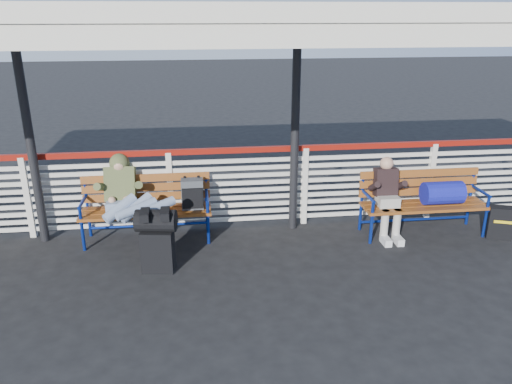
{
  "coord_description": "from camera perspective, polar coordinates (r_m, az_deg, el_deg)",
  "views": [
    {
      "loc": [
        0.39,
        -5.06,
        3.09
      ],
      "look_at": [
        1.15,
        1.0,
        0.87
      ],
      "focal_mm": 35.0,
      "sensor_mm": 36.0,
      "label": 1
    }
  ],
  "objects": [
    {
      "name": "ground",
      "position": [
        5.94,
        -10.05,
        -11.73
      ],
      "size": [
        60.0,
        60.0,
        0.0
      ],
      "primitive_type": "plane",
      "color": "black",
      "rests_on": "ground"
    },
    {
      "name": "fence",
      "position": [
        7.38,
        -9.77,
        0.44
      ],
      "size": [
        12.08,
        0.08,
        1.24
      ],
      "color": "silver",
      "rests_on": "ground"
    },
    {
      "name": "canopy",
      "position": [
        5.94,
        -11.55,
        19.12
      ],
      "size": [
        12.6,
        3.6,
        3.16
      ],
      "color": "silver",
      "rests_on": "ground"
    },
    {
      "name": "luggage_stack",
      "position": [
        6.32,
        -11.24,
        -5.19
      ],
      "size": [
        0.53,
        0.35,
        0.82
      ],
      "rotation": [
        0.0,
        0.0,
        -0.15
      ],
      "color": "black",
      "rests_on": "ground"
    },
    {
      "name": "bench_left",
      "position": [
        7.16,
        -11.05,
        -0.9
      ],
      "size": [
        1.8,
        0.56,
        0.92
      ],
      "color": "brown",
      "rests_on": "ground"
    },
    {
      "name": "bench_right",
      "position": [
        7.64,
        19.45,
        -0.31
      ],
      "size": [
        1.8,
        0.56,
        0.92
      ],
      "color": "brown",
      "rests_on": "ground"
    },
    {
      "name": "traveler_man",
      "position": [
        6.83,
        -13.99,
        -1.08
      ],
      "size": [
        0.94,
        1.53,
        0.77
      ],
      "color": "#7E8EAA",
      "rests_on": "ground"
    },
    {
      "name": "companion_person",
      "position": [
        7.36,
        14.8,
        -0.53
      ],
      "size": [
        0.32,
        0.66,
        1.15
      ],
      "color": "#AFAA9E",
      "rests_on": "ground"
    },
    {
      "name": "suitcase_side",
      "position": [
        7.97,
        26.12,
        -3.15
      ],
      "size": [
        0.39,
        0.31,
        0.47
      ],
      "rotation": [
        0.0,
        0.0,
        -0.36
      ],
      "color": "black",
      "rests_on": "ground"
    }
  ]
}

